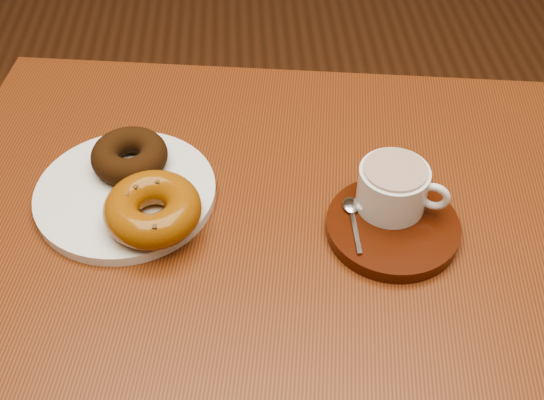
{
  "coord_description": "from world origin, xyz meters",
  "views": [
    {
      "loc": [
        -0.27,
        -0.61,
        1.35
      ],
      "look_at": [
        -0.24,
        -0.05,
        0.77
      ],
      "focal_mm": 45.0,
      "sensor_mm": 36.0,
      "label": 1
    }
  ],
  "objects_px": {
    "saucer": "(392,227)",
    "donut_plate": "(126,193)",
    "cafe_table": "(257,274)",
    "coffee_cup": "(394,187)"
  },
  "relations": [
    {
      "from": "saucer",
      "to": "donut_plate",
      "type": "bearing_deg",
      "value": 166.92
    },
    {
      "from": "cafe_table",
      "to": "donut_plate",
      "type": "relative_size",
      "value": 3.94
    },
    {
      "from": "coffee_cup",
      "to": "donut_plate",
      "type": "bearing_deg",
      "value": -165.04
    },
    {
      "from": "donut_plate",
      "to": "saucer",
      "type": "relative_size",
      "value": 1.43
    },
    {
      "from": "cafe_table",
      "to": "coffee_cup",
      "type": "distance_m",
      "value": 0.23
    },
    {
      "from": "cafe_table",
      "to": "donut_plate",
      "type": "xyz_separation_m",
      "value": [
        -0.16,
        0.03,
        0.13
      ]
    },
    {
      "from": "cafe_table",
      "to": "saucer",
      "type": "relative_size",
      "value": 5.63
    },
    {
      "from": "donut_plate",
      "to": "saucer",
      "type": "distance_m",
      "value": 0.33
    },
    {
      "from": "cafe_table",
      "to": "saucer",
      "type": "height_order",
      "value": "saucer"
    },
    {
      "from": "saucer",
      "to": "coffee_cup",
      "type": "height_order",
      "value": "coffee_cup"
    }
  ]
}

